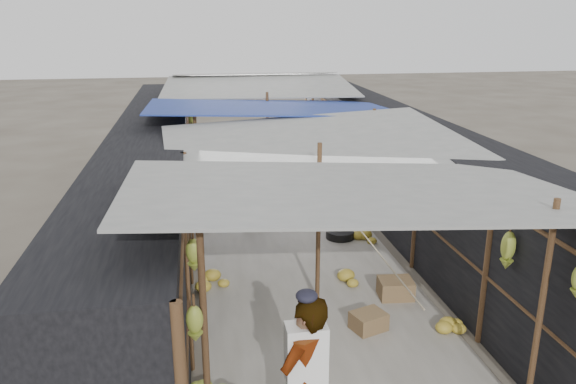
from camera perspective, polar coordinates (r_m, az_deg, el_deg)
aisle_slab at (r=12.31m, az=-0.50°, el=-3.39°), size 3.60×16.00×0.02m
stall_left at (r=11.86m, az=-13.51°, el=1.11°), size 1.40×15.00×2.30m
stall_right at (r=12.65m, az=11.67°, el=2.23°), size 1.40×15.00×2.30m
crate_near at (r=8.43m, az=8.18°, el=-12.90°), size 0.57×0.51×0.28m
crate_mid at (r=9.37m, az=10.87°, el=-9.64°), size 0.57×0.48×0.32m
crate_back at (r=12.24m, az=-3.51°, el=-2.90°), size 0.53×0.47×0.28m
black_basin at (r=11.63m, az=5.32°, el=-4.33°), size 0.59×0.59×0.18m
vendor_elderly at (r=5.82m, az=1.82°, el=-18.75°), size 0.81×0.77×1.86m
shopper_blue at (r=12.86m, az=-2.74°, el=1.01°), size 0.93×0.88×1.52m
vendor_seated at (r=14.11m, az=2.59°, el=1.14°), size 0.45×0.63×0.88m
market_canopy at (r=12.01m, az=-0.65°, el=7.94°), size 5.62×15.20×2.77m
hanging_bananas at (r=12.30m, az=-1.20°, el=4.68°), size 3.96×14.00×0.78m
floor_bananas at (r=9.83m, az=-0.21°, el=-8.16°), size 3.89×8.27×0.31m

